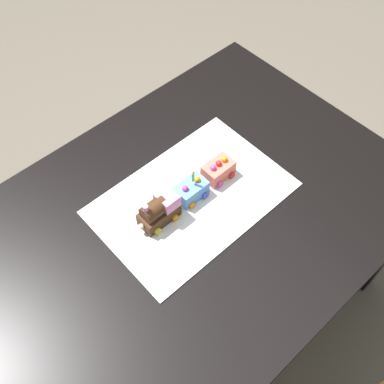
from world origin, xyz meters
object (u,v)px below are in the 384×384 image
cake_car_hopper_sky_blue (191,190)px  birthday_candle (193,176)px  cake_locomotive (159,210)px  cake_car_gondola_coral (218,170)px  dining_table (191,231)px

cake_car_hopper_sky_blue → birthday_candle: bearing=-0.0°
cake_locomotive → cake_car_hopper_sky_blue: cake_locomotive is taller
cake_car_hopper_sky_blue → cake_car_gondola_coral: size_ratio=1.00×
cake_car_gondola_coral → cake_car_hopper_sky_blue: bearing=-180.0°
cake_locomotive → cake_car_hopper_sky_blue: 0.13m
cake_locomotive → cake_car_gondola_coral: size_ratio=1.40×
cake_locomotive → cake_car_gondola_coral: 0.25m
cake_car_gondola_coral → cake_locomotive: bearing=-180.0°
cake_car_gondola_coral → dining_table: bearing=-163.5°
cake_locomotive → dining_table: bearing=-28.7°
cake_car_hopper_sky_blue → birthday_candle: size_ratio=2.02×
cake_locomotive → birthday_candle: 0.15m
birthday_candle → cake_locomotive: bearing=180.0°
cake_car_hopper_sky_blue → birthday_candle: birthday_candle is taller
dining_table → birthday_candle: size_ratio=28.25×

